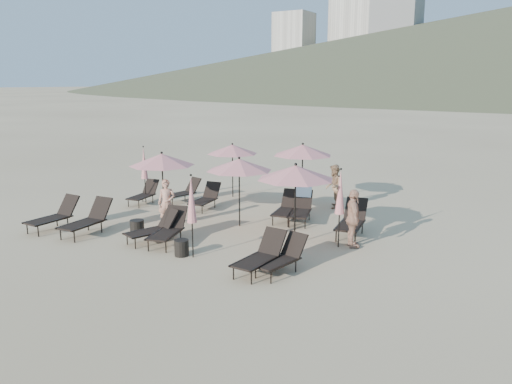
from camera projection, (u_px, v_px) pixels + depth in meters
The scene contains 27 objects.
ground at pixel (199, 253), 14.15m from camera, with size 800.00×800.00×0.00m, color #D6BA8C.
hotel_skyline at pixel (368, 46), 281.77m from camera, with size 109.00×82.00×55.00m.
lounger_0 at pixel (55, 215), 16.41m from camera, with size 0.70×1.79×1.03m.
lounger_1 at pixel (88, 219), 15.88m from camera, with size 0.87×1.90×1.06m.
lounger_2 at pixel (154, 228), 15.12m from camera, with size 1.07×1.74×0.94m.
lounger_3 at pixel (168, 228), 14.94m from camera, with size 1.17×1.86×1.00m.
lounger_4 at pixel (261, 255), 12.70m from camera, with size 0.72×1.74×0.99m.
lounger_5 at pixel (282, 257), 12.66m from camera, with size 0.86×1.67×0.91m.
lounger_6 at pixel (144, 193), 19.87m from camera, with size 0.84×1.62×0.89m.
lounger_7 at pixel (184, 191), 20.22m from camera, with size 0.94×1.67×0.91m.
lounger_8 at pixel (206, 198), 19.04m from camera, with size 0.87×1.71×0.94m.
lounger_9 at pixel (287, 207), 17.46m from camera, with size 1.01×1.82×0.99m.
lounger_10 at pixel (301, 206), 17.36m from camera, with size 1.18×1.89×1.11m.
lounger_11 at pixel (352, 220), 15.76m from camera, with size 1.01×1.94×1.06m.
umbrella_open_0 at pixel (162, 160), 17.15m from camera, with size 2.26×2.26×2.43m.
umbrella_open_1 at pixel (239, 165), 16.40m from camera, with size 2.20×2.20×2.37m.
umbrella_open_2 at pixel (296, 172), 14.53m from camera, with size 2.29×2.29×2.47m.
umbrella_open_3 at pixel (232, 149), 20.71m from camera, with size 2.13×2.13×2.29m.
umbrella_open_4 at pixel (303, 150), 19.18m from camera, with size 2.31×2.31×2.48m.
umbrella_closed_0 at pixel (191, 200), 13.50m from camera, with size 0.28×0.28×2.35m.
umbrella_closed_1 at pixel (340, 193), 14.37m from camera, with size 0.28×0.28×2.37m.
umbrella_closed_2 at pixel (144, 163), 19.76m from camera, with size 0.27×0.27×2.30m.
side_table_0 at pixel (137, 227), 15.94m from camera, with size 0.45×0.45×0.46m, color black.
side_table_1 at pixel (182, 248), 13.94m from camera, with size 0.41×0.41×0.46m, color black.
beachgoer_a at pixel (167, 203), 16.70m from camera, with size 0.58×0.38×1.59m, color tan.
beachgoer_b at pixel (334, 186), 19.11m from camera, with size 0.82×0.64×1.68m, color #A07652.
beachgoer_c at pixel (353, 219), 14.52m from camera, with size 1.02×0.42×1.74m, color tan.
Camera 1 is at (8.52, -10.52, 4.77)m, focal length 35.00 mm.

